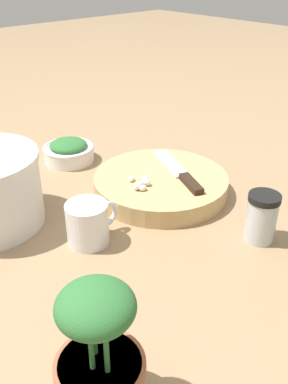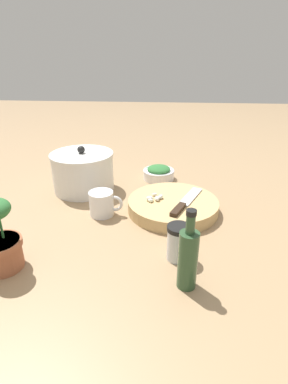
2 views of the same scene
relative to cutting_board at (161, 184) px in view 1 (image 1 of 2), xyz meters
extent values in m
plane|color=#997A56|center=(-0.04, 0.10, -0.02)|extent=(5.00, 5.00, 0.00)
cylinder|color=tan|center=(0.00, 0.00, 0.00)|extent=(0.30, 0.30, 0.04)
cube|color=black|center=(-0.08, -0.01, 0.03)|extent=(0.08, 0.05, 0.01)
cube|color=silver|center=(0.03, -0.06, 0.02)|extent=(0.15, 0.09, 0.01)
ellipsoid|color=silver|center=(0.03, 0.06, 0.03)|extent=(0.02, 0.02, 0.01)
ellipsoid|color=silver|center=(0.01, 0.04, 0.03)|extent=(0.02, 0.02, 0.01)
ellipsoid|color=silver|center=(-0.01, 0.05, 0.03)|extent=(0.02, 0.02, 0.02)
ellipsoid|color=silver|center=(-0.01, 0.08, 0.03)|extent=(0.02, 0.03, 0.02)
ellipsoid|color=silver|center=(-0.02, 0.07, 0.03)|extent=(0.01, 0.02, 0.01)
cylinder|color=white|center=(0.28, 0.06, 0.00)|extent=(0.13, 0.13, 0.04)
torus|color=white|center=(0.28, 0.06, 0.02)|extent=(0.13, 0.13, 0.01)
ellipsoid|color=#2D6B33|center=(0.28, 0.06, 0.02)|extent=(0.10, 0.10, 0.03)
cylinder|color=silver|center=(-0.26, -0.01, 0.02)|extent=(0.06, 0.06, 0.08)
cylinder|color=black|center=(-0.26, -0.01, 0.07)|extent=(0.06, 0.06, 0.01)
cylinder|color=white|center=(-0.05, 0.23, 0.02)|extent=(0.08, 0.08, 0.08)
torus|color=white|center=(-0.05, 0.19, 0.02)|extent=(0.01, 0.06, 0.06)
cylinder|color=#A35B3D|center=(-0.33, 0.42, 0.05)|extent=(0.11, 0.11, 0.02)
ellipsoid|color=#2D6B33|center=(-0.33, 0.42, 0.14)|extent=(0.09, 0.09, 0.05)
cylinder|color=#2D6B33|center=(-0.34, 0.42, 0.10)|extent=(0.01, 0.01, 0.09)
cylinder|color=#2D6B33|center=(-0.33, 0.43, 0.10)|extent=(0.01, 0.01, 0.09)
cylinder|color=#2D6B33|center=(-0.31, 0.42, 0.10)|extent=(0.01, 0.01, 0.09)
camera|label=1|loc=(-0.60, 0.60, 0.46)|focal=40.00mm
camera|label=2|loc=(-0.90, 0.02, 0.47)|focal=28.00mm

